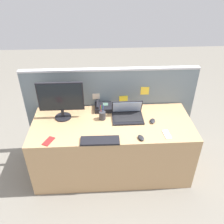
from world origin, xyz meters
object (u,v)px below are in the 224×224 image
object	(u,v)px
desk_phone	(103,107)
pen_cup	(102,115)
laptop	(127,114)
computer_mouse_left_hand	(141,138)
desktop_monitor	(61,99)
keyboard_main	(100,141)
computer_mouse_right_hand	(153,121)
cell_phone_white_slab	(167,134)
cell_phone_red_case	(49,141)

from	to	relation	value
desk_phone	pen_cup	size ratio (longest dim) A/B	1.15
laptop	computer_mouse_left_hand	distance (m)	0.44
computer_mouse_left_hand	pen_cup	bearing A→B (deg)	118.05
desktop_monitor	keyboard_main	size ratio (longest dim) A/B	1.28
keyboard_main	computer_mouse_right_hand	size ratio (longest dim) A/B	4.16
desktop_monitor	keyboard_main	world-z (taller)	desktop_monitor
computer_mouse_left_hand	cell_phone_white_slab	size ratio (longest dim) A/B	0.65
computer_mouse_right_hand	cell_phone_red_case	distance (m)	1.21
computer_mouse_left_hand	desktop_monitor	bearing A→B (deg)	134.73
computer_mouse_right_hand	pen_cup	world-z (taller)	pen_cup
keyboard_main	computer_mouse_right_hand	distance (m)	0.71
laptop	keyboard_main	world-z (taller)	laptop
keyboard_main	cell_phone_red_case	bearing A→B (deg)	177.71
computer_mouse_right_hand	cell_phone_white_slab	world-z (taller)	computer_mouse_right_hand
desk_phone	cell_phone_red_case	size ratio (longest dim) A/B	1.49
desk_phone	cell_phone_white_slab	xyz separation A→B (m)	(0.70, -0.56, -0.03)
cell_phone_white_slab	computer_mouse_left_hand	bearing A→B (deg)	-174.52
computer_mouse_right_hand	desktop_monitor	bearing A→B (deg)	-172.30
cell_phone_white_slab	pen_cup	bearing A→B (deg)	148.92
desktop_monitor	desk_phone	world-z (taller)	desktop_monitor
desktop_monitor	cell_phone_white_slab	xyz separation A→B (m)	(1.19, -0.41, -0.26)
keyboard_main	cell_phone_red_case	xyz separation A→B (m)	(-0.55, 0.03, -0.01)
laptop	computer_mouse_right_hand	size ratio (longest dim) A/B	3.71
laptop	cell_phone_red_case	xyz separation A→B (m)	(-0.89, -0.41, -0.04)
cell_phone_red_case	desk_phone	bearing A→B (deg)	70.13
laptop	desk_phone	world-z (taller)	laptop
desktop_monitor	computer_mouse_right_hand	distance (m)	1.11
keyboard_main	pen_cup	bearing A→B (deg)	86.20
laptop	keyboard_main	distance (m)	0.56
laptop	computer_mouse_right_hand	xyz separation A→B (m)	(0.29, -0.12, -0.03)
pen_cup	cell_phone_red_case	xyz separation A→B (m)	(-0.58, -0.39, -0.05)
desktop_monitor	pen_cup	distance (m)	0.53
desk_phone	computer_mouse_left_hand	size ratio (longest dim) A/B	2.18
keyboard_main	cell_phone_red_case	distance (m)	0.55
computer_mouse_right_hand	cell_phone_white_slab	xyz separation A→B (m)	(0.11, -0.25, -0.01)
laptop	keyboard_main	size ratio (longest dim) A/B	0.89
pen_cup	desk_phone	bearing A→B (deg)	86.59
laptop	pen_cup	world-z (taller)	laptop
keyboard_main	computer_mouse_left_hand	world-z (taller)	computer_mouse_left_hand
desk_phone	keyboard_main	xyz separation A→B (m)	(-0.05, -0.63, -0.02)
computer_mouse_left_hand	desk_phone	bearing A→B (deg)	105.29
desktop_monitor	computer_mouse_right_hand	world-z (taller)	desktop_monitor
laptop	pen_cup	bearing A→B (deg)	-175.57
laptop	pen_cup	size ratio (longest dim) A/B	1.95
keyboard_main	computer_mouse_right_hand	xyz separation A→B (m)	(0.63, 0.32, 0.01)
desktop_monitor	computer_mouse_right_hand	bearing A→B (deg)	-8.62
desk_phone	desktop_monitor	bearing A→B (deg)	-163.35
computer_mouse_right_hand	computer_mouse_left_hand	distance (m)	0.36
desk_phone	cell_phone_white_slab	size ratio (longest dim) A/B	1.42
keyboard_main	pen_cup	size ratio (longest dim) A/B	2.19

